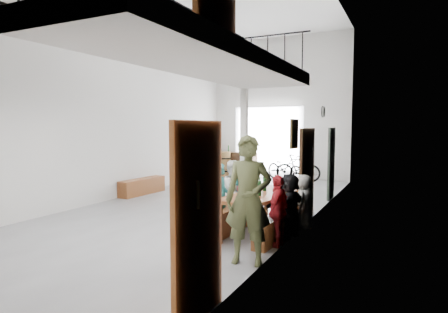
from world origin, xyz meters
The scene contains 24 objects.
floor centered at (0.00, 0.00, 0.00)m, with size 12.00×12.00×0.00m, color slate.
room_walls centered at (0.00, 0.00, 3.55)m, with size 12.00×12.00×12.00m.
gateway_portal centered at (-0.40, 5.94, 1.40)m, with size 2.80×0.08×2.80m, color white.
right_wall_decor centered at (2.70, -1.87, 1.74)m, with size 0.07×8.28×5.07m.
balcony centered at (1.98, -3.13, 2.96)m, with size 1.52×5.62×4.00m.
tasting_table centered at (2.20, -1.71, 0.71)m, with size 1.08×2.12×0.79m.
bench_inner centered at (1.56, -1.77, 0.24)m, with size 0.33×2.07×0.48m, color brown.
bench_wall centered at (2.57, -1.70, 0.22)m, with size 0.25×1.91×0.44m, color brown.
tableware centered at (2.24, -1.64, 0.94)m, with size 0.59×1.36×0.35m.
side_bench centered at (-2.50, 0.67, 0.24)m, with size 0.37×1.69×0.48m, color brown.
oak_barrel centered at (-2.08, 5.21, 0.51)m, with size 0.69×0.69×1.01m.
serving_counter centered at (-1.75, 5.65, 0.49)m, with size 1.86×0.52×0.98m, color #372113.
counter_bottles centered at (-1.75, 5.65, 1.12)m, with size 1.61×0.24×0.28m.
guest_left_a centered at (1.37, -2.37, 0.62)m, with size 0.60×0.39×1.24m, color silver.
guest_left_b centered at (1.40, -1.83, 0.67)m, with size 0.49×0.32×1.33m, color #257A7C.
guest_left_c centered at (1.42, -1.24, 0.67)m, with size 0.65×0.51×1.34m, color silver.
guest_left_d centered at (1.38, -0.82, 0.59)m, with size 0.77×0.44×1.19m, color #257A7C.
guest_right_a centered at (2.69, -2.20, 0.61)m, with size 0.72×0.30×1.23m, color red.
guest_right_b centered at (2.72, -1.64, 0.60)m, with size 1.11×0.35×1.19m, color black.
guest_right_c centered at (2.82, -1.00, 0.55)m, with size 0.54×0.35×1.10m, color silver.
host_standing centered at (2.54, -3.17, 0.96)m, with size 0.70×0.46×1.91m, color #4B512D.
potted_plant centered at (2.45, 0.37, 0.21)m, with size 0.37×0.32×0.41m, color #205422.
bicycle_near centered at (0.44, 5.46, 0.47)m, with size 0.63×1.80×0.95m, color black.
bicycle_far centered at (0.99, 5.35, 0.50)m, with size 0.47×1.66×1.00m, color black.
Camera 1 is at (4.63, -8.20, 2.04)m, focal length 30.00 mm.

